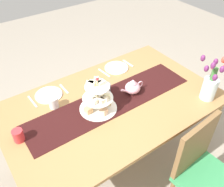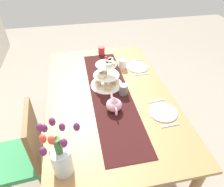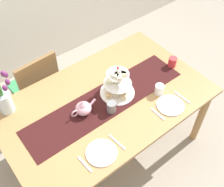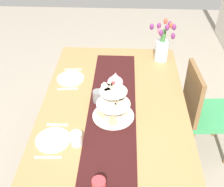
{
  "view_description": "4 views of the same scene",
  "coord_description": "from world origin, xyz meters",
  "views": [
    {
      "loc": [
        0.87,
        1.23,
        2.14
      ],
      "look_at": [
        -0.05,
        -0.07,
        0.8
      ],
      "focal_mm": 39.47,
      "sensor_mm": 36.0,
      "label": 1
    },
    {
      "loc": [
        -1.42,
        0.26,
        1.93
      ],
      "look_at": [
        -0.05,
        -0.02,
        0.82
      ],
      "focal_mm": 32.77,
      "sensor_mm": 36.0,
      "label": 2
    },
    {
      "loc": [
        -0.89,
        -1.22,
        2.54
      ],
      "look_at": [
        0.07,
        -0.0,
        0.81
      ],
      "focal_mm": 44.09,
      "sensor_mm": 36.0,
      "label": 3
    },
    {
      "loc": [
        1.7,
        0.07,
        2.17
      ],
      "look_at": [
        -0.07,
        -0.02,
        0.83
      ],
      "focal_mm": 46.63,
      "sensor_mm": 36.0,
      "label": 4
    }
  ],
  "objects": [
    {
      "name": "fork_left",
      "position": [
        -0.47,
        -0.38,
        0.78
      ],
      "size": [
        0.02,
        0.15,
        0.01
      ],
      "primitive_type": "cube",
      "rotation": [
        0.0,
        0.0,
        0.06
      ],
      "color": "silver",
      "rests_on": "dining_table"
    },
    {
      "name": "dinner_plate_left",
      "position": [
        -0.33,
        -0.38,
        0.78
      ],
      "size": [
        0.23,
        0.23,
        0.01
      ],
      "primitive_type": "cylinder",
      "color": "white",
      "rests_on": "dining_table"
    },
    {
      "name": "mug_grey",
      "position": [
        -0.03,
        -0.12,
        0.83
      ],
      "size": [
        0.08,
        0.08,
        0.09
      ],
      "primitive_type": "cylinder",
      "color": "slate",
      "rests_on": "table_runner"
    },
    {
      "name": "chair_left",
      "position": [
        -0.3,
        0.77,
        0.5
      ],
      "size": [
        0.45,
        0.45,
        0.91
      ],
      "color": "brown",
      "rests_on": "ground_plane"
    },
    {
      "name": "mug_orange",
      "position": [
        0.76,
        -0.05,
        0.82
      ],
      "size": [
        0.08,
        0.08,
        0.09
      ],
      "primitive_type": "cylinder",
      "color": "red",
      "rests_on": "dining_table"
    },
    {
      "name": "mug_white_text",
      "position": [
        0.41,
        -0.22,
        0.82
      ],
      "size": [
        0.08,
        0.08,
        0.09
      ],
      "primitive_type": "cylinder",
      "color": "white",
      "rests_on": "dining_table"
    },
    {
      "name": "knife_right",
      "position": [
        0.53,
        -0.38,
        0.78
      ],
      "size": [
        0.02,
        0.17,
        0.01
      ],
      "primitive_type": "cube",
      "rotation": [
        0.0,
        0.0,
        0.04
      ],
      "color": "silver",
      "rests_on": "dining_table"
    },
    {
      "name": "ground_plane",
      "position": [
        0.0,
        0.0,
        0.0
      ],
      "size": [
        8.0,
        8.0,
        0.0
      ],
      "primitive_type": "plane",
      "color": "gray"
    },
    {
      "name": "tiered_cake_stand",
      "position": [
        0.13,
        -0.0,
        0.88
      ],
      "size": [
        0.3,
        0.3,
        0.3
      ],
      "color": "beige",
      "rests_on": "table_runner"
    },
    {
      "name": "tulip_vase",
      "position": [
        -0.69,
        0.41,
        0.92
      ],
      "size": [
        0.22,
        0.22,
        0.39
      ],
      "color": "silver",
      "rests_on": "dining_table"
    },
    {
      "name": "dining_table",
      "position": [
        0.0,
        0.0,
        0.68
      ],
      "size": [
        1.78,
        1.09,
        0.77
      ],
      "color": "#A37747",
      "rests_on": "ground_plane"
    },
    {
      "name": "knife_left",
      "position": [
        -0.18,
        -0.38,
        0.78
      ],
      "size": [
        0.03,
        0.17,
        0.01
      ],
      "primitive_type": "cube",
      "rotation": [
        0.0,
        0.0,
        0.1
      ],
      "color": "silver",
      "rests_on": "dining_table"
    },
    {
      "name": "fork_right",
      "position": [
        0.24,
        -0.38,
        0.78
      ],
      "size": [
        0.02,
        0.15,
        0.01
      ],
      "primitive_type": "cube",
      "rotation": [
        0.0,
        0.0,
        0.01
      ],
      "color": "silver",
      "rests_on": "dining_table"
    },
    {
      "name": "dinner_plate_right",
      "position": [
        0.39,
        -0.38,
        0.78
      ],
      "size": [
        0.23,
        0.23,
        0.01
      ],
      "primitive_type": "cylinder",
      "color": "white",
      "rests_on": "dining_table"
    },
    {
      "name": "table_runner",
      "position": [
        0.0,
        -0.01,
        0.78
      ],
      "size": [
        1.47,
        0.35,
        0.0
      ],
      "primitive_type": "cube",
      "color": "black",
      "rests_on": "dining_table"
    },
    {
      "name": "teapot",
      "position": [
        -0.22,
        0.0,
        0.83
      ],
      "size": [
        0.24,
        0.13,
        0.14
      ],
      "color": "#E5A8BC",
      "rests_on": "table_runner"
    }
  ]
}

